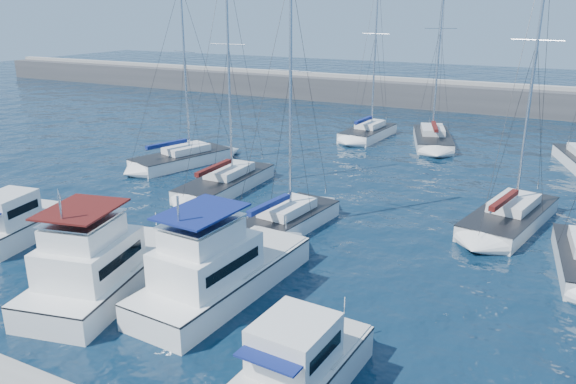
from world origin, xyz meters
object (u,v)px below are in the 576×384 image
at_px(motor_yacht_port_inner, 101,269).
at_px(motor_yacht_stbd_inner, 218,272).
at_px(motor_yacht_stbd_outer, 301,365).
at_px(sailboat_mid_b, 226,182).
at_px(motor_yacht_port_outer, 17,224).
at_px(sailboat_mid_a, 182,159).
at_px(sailboat_back_b, 432,138).
at_px(sailboat_back_a, 368,132).
at_px(sailboat_mid_d, 510,217).
at_px(sailboat_mid_c, 283,222).

distance_m(motor_yacht_port_inner, motor_yacht_stbd_inner, 5.25).
height_order(motor_yacht_stbd_inner, motor_yacht_stbd_outer, motor_yacht_stbd_inner).
bearing_deg(sailboat_mid_b, motor_yacht_port_outer, -112.89).
height_order(motor_yacht_port_inner, motor_yacht_stbd_inner, same).
bearing_deg(motor_yacht_stbd_inner, motor_yacht_port_outer, -177.06).
bearing_deg(motor_yacht_port_outer, motor_yacht_stbd_outer, -22.07).
distance_m(motor_yacht_stbd_inner, motor_yacht_stbd_outer, 7.29).
distance_m(sailboat_mid_a, sailboat_back_b, 23.13).
relative_size(motor_yacht_stbd_inner, sailboat_back_a, 0.62).
distance_m(motor_yacht_stbd_inner, sailboat_mid_d, 18.06).
xyz_separation_m(motor_yacht_stbd_inner, sailboat_mid_d, (10.35, 14.79, -0.59)).
xyz_separation_m(motor_yacht_stbd_inner, sailboat_mid_a, (-14.79, 16.71, -0.62)).
xyz_separation_m(sailboat_mid_b, sailboat_mid_d, (18.42, 1.89, 0.01)).
bearing_deg(sailboat_back_b, motor_yacht_port_inner, -117.41).
relative_size(motor_yacht_port_outer, sailboat_mid_a, 0.43).
distance_m(motor_yacht_port_inner, sailboat_mid_d, 22.71).
relative_size(motor_yacht_port_outer, motor_yacht_stbd_inner, 0.63).
xyz_separation_m(sailboat_mid_b, sailboat_back_b, (9.49, 20.30, 0.01)).
distance_m(motor_yacht_stbd_inner, sailboat_back_b, 33.24).
bearing_deg(sailboat_back_a, motor_yacht_port_outer, -99.69).
height_order(motor_yacht_stbd_inner, sailboat_back_b, sailboat_back_b).
height_order(motor_yacht_port_inner, sailboat_mid_d, sailboat_mid_d).
relative_size(motor_yacht_port_inner, sailboat_mid_c, 0.66).
height_order(motor_yacht_port_outer, sailboat_mid_c, sailboat_mid_c).
xyz_separation_m(sailboat_mid_d, sailboat_back_a, (-15.13, 18.21, 0.00)).
bearing_deg(sailboat_back_b, motor_yacht_port_outer, -131.31).
bearing_deg(motor_yacht_stbd_outer, sailboat_back_b, 100.70).
bearing_deg(motor_yacht_stbd_inner, sailboat_mid_b, 125.79).
distance_m(motor_yacht_port_outer, sailboat_mid_d, 27.72).
bearing_deg(motor_yacht_port_outer, sailboat_mid_c, 23.26).
relative_size(motor_yacht_stbd_outer, sailboat_back_b, 0.34).
bearing_deg(sailboat_mid_d, motor_yacht_stbd_inner, -113.19).
height_order(motor_yacht_port_inner, sailboat_mid_b, sailboat_mid_b).
height_order(motor_yacht_stbd_inner, sailboat_mid_c, sailboat_mid_c).
height_order(motor_yacht_port_inner, sailboat_mid_c, sailboat_mid_c).
distance_m(motor_yacht_stbd_inner, sailboat_mid_b, 15.23).
bearing_deg(sailboat_mid_a, sailboat_mid_d, 13.03).
distance_m(sailboat_mid_b, sailboat_back_b, 22.41).
bearing_deg(sailboat_mid_c, sailboat_mid_b, 152.28).
relative_size(motor_yacht_port_inner, sailboat_mid_d, 0.56).
bearing_deg(motor_yacht_stbd_outer, motor_yacht_port_inner, 173.34).
relative_size(motor_yacht_stbd_inner, sailboat_mid_a, 0.69).
height_order(motor_yacht_port_outer, sailboat_mid_d, sailboat_mid_d).
bearing_deg(sailboat_back_a, sailboat_mid_b, -94.58).
relative_size(sailboat_mid_a, sailboat_back_a, 0.91).
relative_size(motor_yacht_stbd_inner, sailboat_back_b, 0.59).
bearing_deg(sailboat_mid_d, motor_yacht_port_inner, -120.09).
bearing_deg(sailboat_mid_c, sailboat_mid_a, 154.68).
relative_size(motor_yacht_stbd_inner, sailboat_mid_d, 0.58).
xyz_separation_m(motor_yacht_port_outer, motor_yacht_port_inner, (8.40, -2.30, 0.19)).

